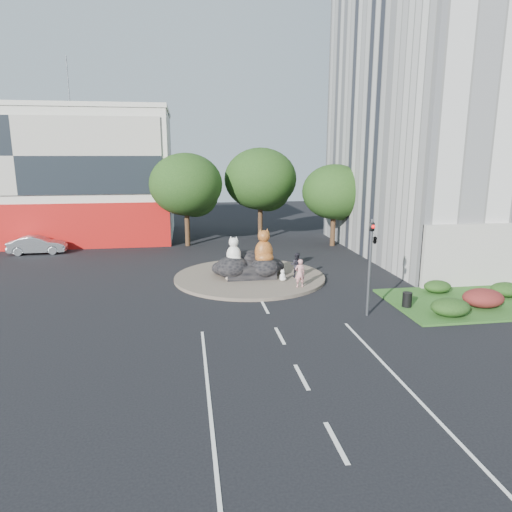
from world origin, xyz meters
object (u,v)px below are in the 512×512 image
at_px(kitten_calico, 229,274).
at_px(pedestrian_pink, 300,273).
at_px(kitten_white, 283,275).
at_px(cat_white, 234,250).
at_px(litter_bin, 407,300).
at_px(pedestrian_dark, 296,265).
at_px(parked_car, 38,245).
at_px(cat_tabby, 264,246).

bearing_deg(kitten_calico, pedestrian_pink, 0.09).
distance_m(kitten_white, pedestrian_pink, 1.75).
distance_m(cat_white, litter_bin, 11.25).
distance_m(pedestrian_dark, litter_bin, 7.94).
bearing_deg(kitten_calico, parked_car, 169.33).
bearing_deg(kitten_white, kitten_calico, 142.36).
xyz_separation_m(cat_white, kitten_white, (2.99, -1.36, -1.43)).
xyz_separation_m(cat_tabby, pedestrian_pink, (1.75, -2.79, -1.19)).
bearing_deg(litter_bin, kitten_calico, 144.77).
height_order(kitten_white, parked_car, parked_car).
height_order(pedestrian_pink, parked_car, pedestrian_pink).
relative_size(cat_white, kitten_calico, 1.97).
height_order(cat_white, parked_car, cat_white).
bearing_deg(pedestrian_pink, litter_bin, 134.83).
xyz_separation_m(pedestrian_dark, parked_car, (-19.40, 11.26, -0.27)).
distance_m(cat_white, pedestrian_dark, 4.23).
distance_m(cat_white, parked_car, 18.71).
bearing_deg(cat_white, kitten_white, -11.57).
bearing_deg(litter_bin, kitten_white, 134.08).
xyz_separation_m(cat_white, litter_bin, (8.57, -7.13, -1.50)).
xyz_separation_m(kitten_white, parked_car, (-18.31, 12.01, 0.16)).
xyz_separation_m(pedestrian_pink, litter_bin, (4.85, -4.26, -0.55)).
xyz_separation_m(cat_tabby, pedestrian_dark, (2.09, -0.53, -1.24)).
bearing_deg(kitten_white, pedestrian_dark, 6.58).
height_order(cat_tabby, litter_bin, cat_tabby).
relative_size(kitten_white, pedestrian_dark, 0.47).
relative_size(pedestrian_pink, litter_bin, 2.18).
bearing_deg(pedestrian_dark, cat_tabby, 9.57).
xyz_separation_m(kitten_calico, litter_bin, (8.97, -6.34, -0.15)).
bearing_deg(pedestrian_dark, cat_white, 15.43).
height_order(cat_tabby, kitten_calico, cat_tabby).
bearing_deg(litter_bin, pedestrian_dark, 124.65).
bearing_deg(cat_tabby, pedestrian_dark, -18.72).
height_order(pedestrian_dark, litter_bin, pedestrian_dark).
bearing_deg(pedestrian_pink, kitten_calico, -30.55).
xyz_separation_m(pedestrian_pink, parked_car, (-19.06, 13.52, -0.32)).
bearing_deg(parked_car, pedestrian_pink, -127.56).
distance_m(cat_tabby, parked_car, 20.42).
distance_m(kitten_calico, parked_car, 18.81).
bearing_deg(litter_bin, pedestrian_pink, 138.68).
distance_m(kitten_calico, kitten_white, 3.43).
distance_m(cat_tabby, pedestrian_dark, 2.48).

